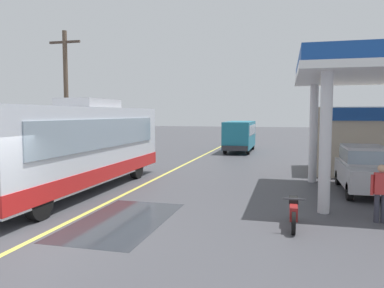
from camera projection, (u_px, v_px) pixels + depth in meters
The scene contains 9 objects.
ground at pixel (205, 154), 28.31m from camera, with size 120.00×120.00×0.00m, color #424247.
lane_divider_stripe at pixel (189, 162), 23.48m from camera, with size 0.16×50.00×0.01m, color #D8CC4C.
wet_puddle_patch at pixel (122, 220), 10.74m from camera, with size 2.44×4.57×0.01m, color #26282D.
coach_bus_main at pixel (77, 148), 14.67m from camera, with size 2.60×11.04×3.69m.
car_at_pump at pixel (364, 167), 14.54m from camera, with size 1.70×4.20×1.82m.
minibus_opposing_lane at pixel (240, 134), 30.13m from camera, with size 2.04×6.13×2.44m.
motorcycle_parked_forecourt at pixel (293, 211), 10.10m from camera, with size 0.55×1.80×0.92m.
pedestrian_near_pump at pixel (381, 190), 10.46m from camera, with size 0.55×0.22×1.66m.
utility_pole_roadside at pixel (66, 98), 20.13m from camera, with size 1.80×0.24×7.49m.
Camera 1 is at (5.97, -7.53, 3.08)m, focal length 34.84 mm.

